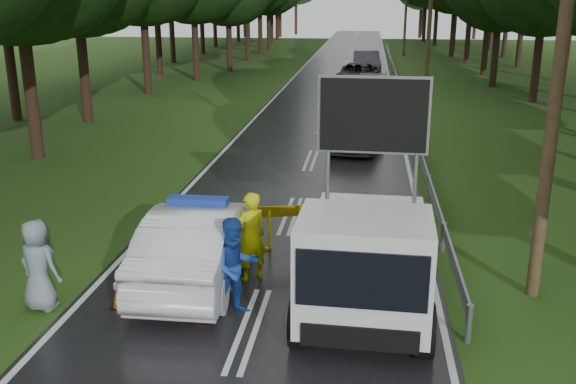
% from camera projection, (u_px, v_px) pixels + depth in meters
% --- Properties ---
extents(ground, '(160.00, 160.00, 0.00)m').
position_uv_depth(ground, '(249.00, 329.00, 11.16)').
color(ground, '#204212').
rests_on(ground, ground).
extents(road, '(7.00, 140.00, 0.02)m').
position_uv_depth(road, '(337.00, 89.00, 39.62)').
color(road, black).
rests_on(road, ground).
extents(guardrail, '(0.12, 60.06, 0.70)m').
position_uv_depth(guardrail, '(398.00, 82.00, 38.71)').
color(guardrail, gray).
rests_on(guardrail, ground).
extents(utility_pole_near, '(1.40, 0.24, 10.00)m').
position_uv_depth(utility_pole_near, '(564.00, 26.00, 10.96)').
color(utility_pole_near, '#3F2C1D').
rests_on(utility_pole_near, ground).
extents(utility_pole_mid, '(1.40, 0.24, 10.00)m').
position_uv_depth(utility_pole_mid, '(431.00, 5.00, 35.63)').
color(utility_pole_mid, '#3F2C1D').
rests_on(utility_pole_mid, ground).
extents(utility_pole_far, '(1.40, 0.24, 10.00)m').
position_uv_depth(utility_pole_far, '(406.00, 1.00, 60.29)').
color(utility_pole_far, '#3F2C1D').
rests_on(utility_pole_far, ground).
extents(police_sedan, '(1.73, 4.84, 1.75)m').
position_uv_depth(police_sedan, '(200.00, 242.00, 12.90)').
color(police_sedan, silver).
rests_on(police_sedan, ground).
extents(work_truck, '(2.45, 5.20, 4.08)m').
position_uv_depth(work_truck, '(366.00, 254.00, 11.54)').
color(work_truck, gray).
rests_on(work_truck, ground).
extents(barrier, '(2.48, 0.71, 1.06)m').
position_uv_depth(barrier, '(302.00, 216.00, 14.45)').
color(barrier, yellow).
rests_on(barrier, ground).
extents(officer, '(0.81, 0.78, 1.87)m').
position_uv_depth(officer, '(251.00, 237.00, 12.82)').
color(officer, '#D3DD0C').
rests_on(officer, ground).
extents(civilian, '(1.14, 1.09, 1.85)m').
position_uv_depth(civilian, '(236.00, 268.00, 11.40)').
color(civilian, '#18409E').
rests_on(civilian, ground).
extents(bystander_right, '(0.97, 0.77, 1.73)m').
position_uv_depth(bystander_right, '(38.00, 265.00, 11.65)').
color(bystander_right, gray).
rests_on(bystander_right, ground).
extents(queue_car_first, '(2.31, 4.50, 1.46)m').
position_uv_depth(queue_car_first, '(358.00, 129.00, 24.15)').
color(queue_car_first, '#44484D').
rests_on(queue_car_first, ground).
extents(queue_car_second, '(2.31, 4.69, 1.31)m').
position_uv_depth(queue_car_second, '(369.00, 89.00, 35.15)').
color(queue_car_second, gray).
rests_on(queue_car_second, ground).
extents(queue_car_third, '(2.81, 5.43, 1.46)m').
position_uv_depth(queue_car_third, '(357.00, 75.00, 40.91)').
color(queue_car_third, black).
rests_on(queue_car_third, ground).
extents(queue_car_fourth, '(2.15, 5.15, 1.66)m').
position_uv_depth(queue_car_fourth, '(367.00, 62.00, 47.50)').
color(queue_car_fourth, '#414349').
rests_on(queue_car_fourth, ground).
extents(cone_center, '(0.38, 0.38, 0.80)m').
position_uv_depth(cone_center, '(201.00, 301.00, 11.34)').
color(cone_center, black).
rests_on(cone_center, ground).
extents(cone_far, '(0.31, 0.31, 0.66)m').
position_uv_depth(cone_far, '(335.00, 260.00, 13.28)').
color(cone_far, black).
rests_on(cone_far, ground).
extents(cone_left_mid, '(0.35, 0.35, 0.74)m').
position_uv_depth(cone_left_mid, '(120.00, 290.00, 11.82)').
color(cone_left_mid, black).
rests_on(cone_left_mid, ground).
extents(cone_right, '(0.34, 0.34, 0.73)m').
position_uv_depth(cone_right, '(431.00, 229.00, 14.91)').
color(cone_right, black).
rests_on(cone_right, ground).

